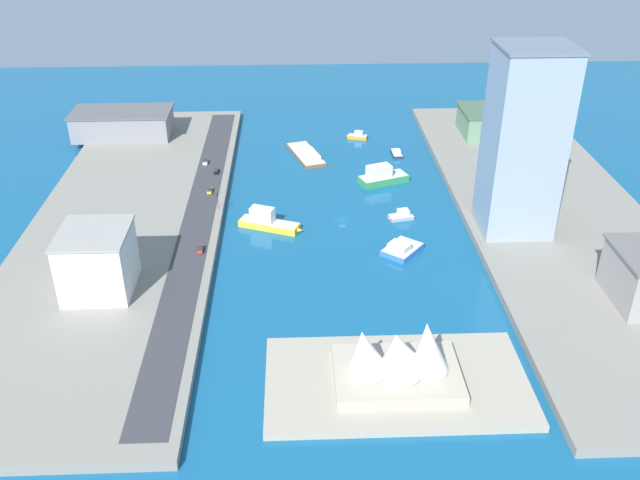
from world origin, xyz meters
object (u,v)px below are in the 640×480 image
object	(u,v)px
catamaran_blue	(402,249)
opera_landmark	(397,358)
terminal_long_green	(500,121)
hotel_broad_white	(97,261)
ferry_yellow_fast	(268,221)
ferry_green_doubledeck	(382,176)
barge_flat_brown	(307,154)
tower_tall_glass	(524,142)
water_taxi_orange	(357,136)
traffic_light_waterfront	(218,198)
patrol_launch_navy	(397,153)
suv_black	(216,171)
van_white	(206,162)
taxi_yellow_cab	(210,190)
warehouse_low_gray	(123,123)
pickup_red	(200,249)
yacht_sleek_gray	(401,215)

from	to	relation	value
catamaran_blue	opera_landmark	world-z (taller)	opera_landmark
terminal_long_green	hotel_broad_white	size ratio (longest dim) A/B	1.67
ferry_yellow_fast	ferry_green_doubledeck	world-z (taller)	ferry_green_doubledeck
barge_flat_brown	tower_tall_glass	size ratio (longest dim) A/B	0.48
water_taxi_orange	traffic_light_waterfront	world-z (taller)	traffic_light_waterfront
water_taxi_orange	patrol_launch_navy	world-z (taller)	water_taxi_orange
patrol_launch_navy	opera_landmark	size ratio (longest dim) A/B	0.34
patrol_launch_navy	hotel_broad_white	size ratio (longest dim) A/B	0.48
ferry_yellow_fast	suv_black	distance (m)	50.28
van_white	taxi_yellow_cab	world-z (taller)	van_white
catamaran_blue	suv_black	size ratio (longest dim) A/B	3.57
warehouse_low_gray	taxi_yellow_cab	distance (m)	81.04
ferry_green_doubledeck	pickup_red	bearing A→B (deg)	40.71
pickup_red	ferry_green_doubledeck	bearing A→B (deg)	-139.29
patrol_launch_navy	traffic_light_waterfront	distance (m)	95.70
opera_landmark	pickup_red	bearing A→B (deg)	-49.02
patrol_launch_navy	ferry_yellow_fast	bearing A→B (deg)	49.85
patrol_launch_navy	suv_black	world-z (taller)	suv_black
hotel_broad_white	water_taxi_orange	bearing A→B (deg)	-124.58
water_taxi_orange	barge_flat_brown	bearing A→B (deg)	41.30
ferry_green_doubledeck	hotel_broad_white	bearing A→B (deg)	39.86
yacht_sleek_gray	opera_landmark	world-z (taller)	opera_landmark
terminal_long_green	taxi_yellow_cab	world-z (taller)	terminal_long_green
water_taxi_orange	terminal_long_green	world-z (taller)	terminal_long_green
terminal_long_green	ferry_green_doubledeck	bearing A→B (deg)	37.68
catamaran_blue	patrol_launch_navy	xyz separation A→B (m)	(-10.41, -88.21, -0.49)
catamaran_blue	pickup_red	size ratio (longest dim) A/B	3.40
traffic_light_waterfront	warehouse_low_gray	bearing A→B (deg)	-56.91
yacht_sleek_gray	ferry_green_doubledeck	distance (m)	33.34
barge_flat_brown	traffic_light_waterfront	world-z (taller)	traffic_light_waterfront
hotel_broad_white	van_white	distance (m)	100.71
catamaran_blue	traffic_light_waterfront	size ratio (longest dim) A/B	2.63
yacht_sleek_gray	ferry_yellow_fast	world-z (taller)	ferry_yellow_fast
terminal_long_green	taxi_yellow_cab	xyz separation A→B (m)	(133.25, 61.10, -5.23)
water_taxi_orange	ferry_yellow_fast	distance (m)	98.81
tower_tall_glass	van_white	bearing A→B (deg)	-28.23
traffic_light_waterfront	catamaran_blue	bearing A→B (deg)	154.76
barge_flat_brown	pickup_red	size ratio (longest dim) A/B	6.21
tower_tall_glass	barge_flat_brown	bearing A→B (deg)	-46.26
hotel_broad_white	suv_black	xyz separation A→B (m)	(-27.54, -87.92, -9.19)
tower_tall_glass	hotel_broad_white	distance (m)	145.16
patrol_launch_navy	taxi_yellow_cab	bearing A→B (deg)	27.78
catamaran_blue	warehouse_low_gray	xyz separation A→B (m)	(118.18, -110.96, 7.55)
warehouse_low_gray	hotel_broad_white	world-z (taller)	hotel_broad_white
hotel_broad_white	warehouse_low_gray	bearing A→B (deg)	-81.25
barge_flat_brown	taxi_yellow_cab	world-z (taller)	taxi_yellow_cab
ferry_yellow_fast	terminal_long_green	world-z (taller)	terminal_long_green
water_taxi_orange	opera_landmark	bearing A→B (deg)	88.25
terminal_long_green	suv_black	xyz separation A→B (m)	(132.48, 41.78, -5.23)
tower_tall_glass	hotel_broad_white	world-z (taller)	tower_tall_glass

